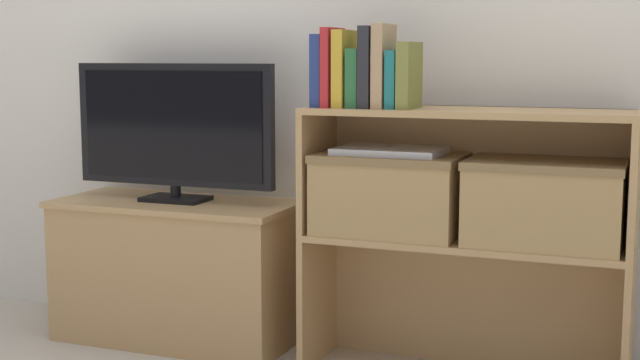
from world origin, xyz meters
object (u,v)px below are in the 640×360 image
object	(u,v)px
book_teal	(396,80)
book_mustard	(344,69)
storage_basket_left	(390,190)
tv	(174,128)
book_tan	(384,66)
tv_stand	(177,270)
book_charcoal	(371,67)
book_navy	(323,71)
laptop	(390,151)
book_crimson	(333,68)
storage_basket_right	(545,199)
book_olive	(409,75)
book_forest	(358,78)

from	to	relation	value
book_teal	book_mustard	bearing A→B (deg)	180.00
book_mustard	storage_basket_left	distance (m)	0.40
tv	book_tan	size ratio (longest dim) A/B	2.98
tv_stand	book_charcoal	world-z (taller)	book_charcoal
book_navy	book_charcoal	xyz separation A→B (m)	(0.16, 0.00, 0.01)
tv_stand	storage_basket_left	world-z (taller)	storage_basket_left
book_teal	laptop	distance (m)	0.22
book_crimson	storage_basket_right	size ratio (longest dim) A/B	0.54
book_teal	book_olive	size ratio (longest dim) A/B	0.87
book_crimson	book_charcoal	world-z (taller)	book_charcoal
book_forest	tv_stand	bearing A→B (deg)	173.31
tv_stand	tv	world-z (taller)	tv
book_tan	storage_basket_right	xyz separation A→B (m)	(0.48, 0.04, -0.38)
tv	book_navy	size ratio (longest dim) A/B	3.37
tv_stand	storage_basket_right	bearing A→B (deg)	-1.87
book_crimson	book_forest	xyz separation A→B (m)	(0.08, 0.00, -0.03)
storage_basket_left	book_crimson	bearing A→B (deg)	-167.02
book_mustard	book_charcoal	xyz separation A→B (m)	(0.08, 0.00, 0.00)
book_navy	book_crimson	xyz separation A→B (m)	(0.03, 0.00, 0.01)
book_crimson	storage_basket_left	size ratio (longest dim) A/B	0.54
book_teal	book_olive	xyz separation A→B (m)	(0.04, -0.00, 0.01)
book_crimson	book_tan	distance (m)	0.16
book_teal	storage_basket_right	world-z (taller)	book_teal
book_navy	book_teal	distance (m)	0.24
book_crimson	laptop	size ratio (longest dim) A/B	0.75
tv_stand	book_charcoal	xyz separation A→B (m)	(0.73, -0.08, 0.71)
book_navy	book_charcoal	bearing A→B (deg)	0.00
book_mustard	tv_stand	bearing A→B (deg)	172.87
book_mustard	laptop	size ratio (longest dim) A/B	0.72
tv	book_forest	bearing A→B (deg)	-6.56
storage_basket_right	laptop	world-z (taller)	laptop
storage_basket_right	book_navy	bearing A→B (deg)	-176.58
book_mustard	book_teal	bearing A→B (deg)	0.00
book_teal	laptop	world-z (taller)	book_teal
book_olive	book_tan	bearing A→B (deg)	180.00
book_forest	book_tan	xyz separation A→B (m)	(0.08, -0.00, 0.04)
book_charcoal	storage_basket_right	xyz separation A→B (m)	(0.52, 0.04, -0.38)
book_crimson	book_mustard	distance (m)	0.04
book_charcoal	storage_basket_right	world-z (taller)	book_charcoal
book_navy	book_crimson	bearing A→B (deg)	0.00
tv_stand	book_olive	world-z (taller)	book_olive
book_forest	book_teal	xyz separation A→B (m)	(0.12, -0.00, -0.00)
book_crimson	storage_basket_right	xyz separation A→B (m)	(0.64, 0.04, -0.37)
book_navy	storage_basket_right	world-z (taller)	book_navy
tv_stand	laptop	xyz separation A→B (m)	(0.78, -0.04, 0.45)
tv	book_tan	bearing A→B (deg)	-5.87
book_mustard	book_teal	size ratio (longest dim) A/B	1.36
tv_stand	book_charcoal	size ratio (longest dim) A/B	3.47
book_charcoal	book_teal	world-z (taller)	book_charcoal
tv_stand	tv	xyz separation A→B (m)	(-0.00, -0.00, 0.50)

